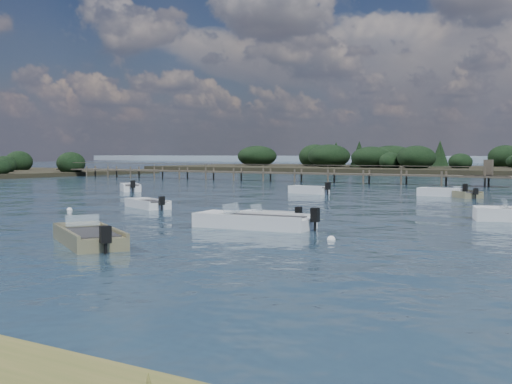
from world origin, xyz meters
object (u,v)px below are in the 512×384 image
Objects in this scene: dinghy_mid_white_a at (254,224)px; dinghy_extra_a at (464,196)px; tender_far_grey at (130,189)px; jetty at (267,173)px; tender_far_white at (309,191)px; dinghy_mid_grey at (147,206)px; tender_far_grey_b at (440,194)px; dinghy_extra_b at (268,219)px; dinghy_near_olive at (89,240)px.

dinghy_mid_white_a is 25.33m from dinghy_extra_a.
tender_far_grey is 24.53m from jetty.
tender_far_white is at bearing -51.00° from jetty.
tender_far_grey is at bearing -88.31° from jetty.
dinghy_mid_grey is at bearing -96.14° from tender_far_white.
jetty is (-24.80, 42.42, 0.81)m from dinghy_mid_white_a.
dinghy_mid_white_a is (-0.97, -25.63, -0.01)m from tender_far_grey_b.
dinghy_mid_white_a is 1.88× the size of dinghy_extra_a.
dinghy_extra_b reaches higher than dinghy_mid_grey.
tender_far_grey_b is at bearing -33.09° from jetty.
dinghy_near_olive is 1.55× the size of dinghy_extra_b.
dinghy_mid_grey is (-12.01, -20.18, -0.04)m from tender_far_grey_b.
tender_far_white is at bearing -165.91° from tender_far_grey_b.
dinghy_extra_b is at bearing -98.56° from dinghy_extra_a.
dinghy_extra_a is at bearing 54.72° from dinghy_mid_grey.
dinghy_extra_a is 32.65m from jetty.
dinghy_mid_white_a is at bearing -59.68° from jetty.
tender_far_grey_b is 0.91× the size of dinghy_mid_grey.
dinghy_mid_grey is at bearing 123.81° from dinghy_near_olive.
dinghy_mid_grey is at bearing -43.73° from tender_far_grey.
dinghy_mid_grey is at bearing -69.59° from jetty.
dinghy_mid_white_a reaches higher than dinghy_extra_a.
tender_far_grey_b is (25.05, 7.71, -0.00)m from tender_far_grey.
tender_far_white is 1.23× the size of dinghy_extra_a.
dinghy_extra_b is 47.00m from jetty.
tender_far_grey_b is 1.21× the size of dinghy_extra_a.
dinghy_extra_a is at bearing 15.03° from tender_far_grey.
dinghy_extra_a reaches higher than dinghy_mid_grey.
dinghy_extra_b is at bearing 79.64° from dinghy_near_olive.
dinghy_mid_white_a reaches higher than dinghy_near_olive.
dinghy_mid_white_a is (24.08, -17.92, -0.01)m from tender_far_grey.
tender_far_white reaches higher than dinghy_mid_grey.
tender_far_white is at bearing -170.24° from dinghy_extra_a.
jetty reaches higher than tender_far_grey_b.
tender_far_grey is 0.99× the size of tender_far_white.
tender_far_white is 12.23m from dinghy_extra_a.
jetty is (-24.24, 40.25, 0.84)m from dinghy_extra_b.
dinghy_mid_grey is 1.33× the size of dinghy_extra_a.
dinghy_near_olive is (6.81, -30.64, -0.02)m from tender_far_white.
tender_far_grey is 1.17× the size of dinghy_extra_b.
dinghy_extra_a is at bearing -13.61° from tender_far_grey_b.
tender_far_grey_b is 30.77m from jetty.
jetty reaches higher than tender_far_grey.
dinghy_extra_b is at bearing -58.95° from jetty.
dinghy_extra_a is (5.24, 32.71, -0.02)m from dinghy_near_olive.
dinghy_mid_white_a reaches higher than tender_far_white.
dinghy_extra_b is (-0.56, 2.16, -0.03)m from dinghy_mid_white_a.
tender_far_grey_b reaches higher than tender_far_white.
tender_far_grey reaches higher than dinghy_extra_a.
jetty is (-22.46, 49.97, 0.82)m from dinghy_near_olive.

